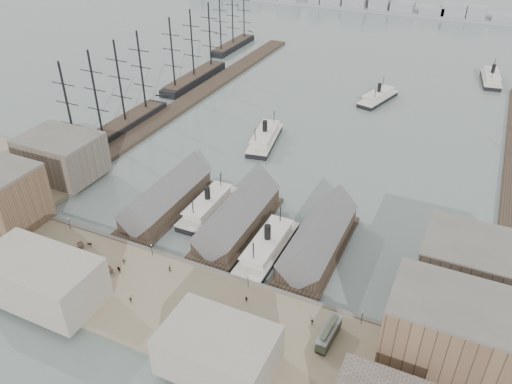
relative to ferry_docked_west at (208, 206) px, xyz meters
The scene contains 39 objects.
ground 24.92m from the ferry_docked_west, 58.40° to the right, with size 900.00×900.00×0.00m, color #586662.
quay 43.16m from the ferry_docked_west, 72.46° to the right, with size 180.00×30.00×2.00m, color #7E7054.
seawall 29.39m from the ferry_docked_west, 63.73° to the right, with size 180.00×1.20×2.30m, color #59544C.
west_wharf 96.16m from the ferry_docked_west, 124.89° to the left, with size 10.00×220.00×1.60m, color #2D231C.
ferry_shed_west 13.87m from the ferry_docked_west, 161.87° to the right, with size 14.00×42.00×12.60m.
ferry_shed_center 13.87m from the ferry_docked_west, 18.13° to the right, with size 14.00×42.00×12.60m.
ferry_shed_east 39.30m from the ferry_docked_west, ahead, with size 14.00×42.00×12.60m.
warehouse_west_back 57.48m from the ferry_docked_west, behind, with size 26.00×20.00×14.00m, color #60564C.
warehouse_east_front 86.16m from the ferry_docked_west, 22.75° to the right, with size 30.00×18.00×19.00m, color brown.
warehouse_east_back 81.55m from the ferry_docked_west, ahead, with size 28.00×20.00×15.00m, color #60564C.
street_bldg_center 62.72m from the ferry_docked_west, 58.16° to the right, with size 24.00×16.00×10.00m, color gray.
street_bldg_west 56.08m from the ferry_docked_west, 107.74° to the right, with size 30.00×16.00×12.00m, color gray.
lamp_post_far_w 42.68m from the ferry_docked_west, 138.68° to the right, with size 0.44×0.44×3.92m.
lamp_post_near_w 28.31m from the ferry_docked_west, 94.07° to the right, with size 0.44×0.44×3.92m.
lamp_post_near_e 39.77m from the ferry_docked_west, 45.14° to the right, with size 0.44×0.44×3.92m.
lamp_post_far_e 64.51m from the ferry_docked_west, 25.88° to the right, with size 0.44×0.44×3.92m.
far_shore 313.20m from the ferry_docked_west, 88.00° to the left, with size 500.00×40.00×15.72m.
ferry_docked_west is the anchor object (origin of this frame).
ferry_docked_east 28.34m from the ferry_docked_west, 23.45° to the right, with size 8.76×29.21×10.43m.
ferry_open_near 53.05m from the ferry_docked_west, 93.88° to the left, with size 13.97×30.63×10.54m.
ferry_open_mid 120.46m from the ferry_docked_west, 76.69° to the left, with size 14.96×28.19×9.65m.
ferry_open_far 185.13m from the ferry_docked_west, 65.87° to the left, with size 12.36×29.56×10.24m.
sailing_ship_near 71.92m from the ferry_docked_west, 152.58° to the left, with size 9.30×64.08×38.24m.
sailing_ship_mid 122.71m from the ferry_docked_west, 123.06° to the left, with size 9.07×52.40×37.29m.
sailing_ship_far 183.21m from the ferry_docked_west, 114.68° to the left, with size 8.20×45.53×33.69m.
tram 63.77m from the ferry_docked_west, 34.69° to the right, with size 3.57×10.79×3.77m.
horse_cart_left 39.22m from the ferry_docked_west, 123.21° to the right, with size 4.53×3.63×1.44m.
horse_cart_center 38.61m from the ferry_docked_west, 100.41° to the right, with size 4.96×3.17×1.70m.
horse_cart_right 59.20m from the ferry_docked_west, 50.25° to the right, with size 4.82×3.51×1.67m.
pedestrian_0 52.17m from the ferry_docked_west, 135.84° to the right, with size 0.66×0.48×1.80m, color black.
pedestrian_1 51.65m from the ferry_docked_west, 125.98° to the right, with size 0.83×0.65×1.72m, color black.
pedestrian_2 35.24m from the ferry_docked_west, 101.16° to the right, with size 1.13×0.65×1.74m, color black.
pedestrian_3 45.75m from the ferry_docked_west, 85.38° to the right, with size 0.94×0.39×1.61m, color black.
pedestrian_4 32.19m from the ferry_docked_west, 79.12° to the right, with size 0.79×0.52×1.62m, color black.
pedestrian_5 50.02m from the ferry_docked_west, 62.07° to the right, with size 0.63×0.46×1.73m, color black.
pedestrian_6 44.80m from the ferry_docked_west, 48.00° to the right, with size 0.85×0.66×1.75m, color black.
pedestrian_7 61.40m from the ferry_docked_west, 52.53° to the right, with size 1.11×0.64×1.72m, color black.
pedestrian_8 57.98m from the ferry_docked_west, 35.12° to the right, with size 1.02×0.42×1.74m, color black.
pedestrian_10 47.59m from the ferry_docked_west, 64.71° to the right, with size 0.84×0.54×1.71m, color black.
Camera 1 is at (57.66, -93.64, 92.47)m, focal length 35.00 mm.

